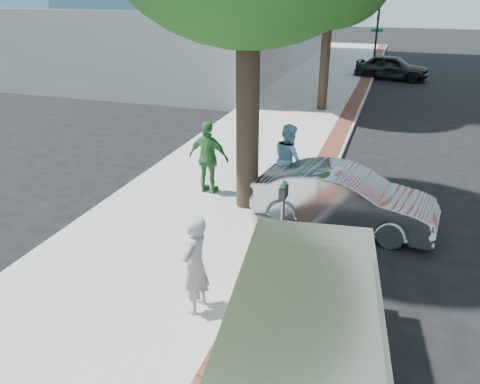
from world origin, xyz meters
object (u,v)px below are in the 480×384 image
at_px(van, 303,347).
at_px(sedan_silver, 344,198).
at_px(person_green, 209,158).
at_px(person_officer, 289,159).
at_px(parking_meter, 283,203).
at_px(bg_car, 392,67).
at_px(person_gray, 195,265).

bearing_deg(van, sedan_silver, 83.85).
xyz_separation_m(person_green, van, (3.53, -5.65, -0.13)).
bearing_deg(person_green, sedan_silver, 177.52).
relative_size(person_officer, sedan_silver, 0.44).
distance_m(parking_meter, bg_car, 21.03).
bearing_deg(bg_car, parking_meter, -175.59).
relative_size(person_green, bg_car, 0.45).
xyz_separation_m(person_gray, sedan_silver, (1.82, 4.01, -0.32)).
bearing_deg(van, parking_meter, 100.24).
distance_m(person_green, sedan_silver, 3.46).
relative_size(bg_car, van, 0.85).
distance_m(sedan_silver, van, 5.22).
bearing_deg(person_green, bg_car, -96.32).
xyz_separation_m(person_officer, sedan_silver, (1.52, -1.07, -0.38)).
relative_size(person_gray, bg_car, 0.41).
distance_m(parking_meter, person_gray, 2.37).
distance_m(person_officer, van, 6.49).
distance_m(person_gray, bg_car, 23.28).
relative_size(parking_meter, bg_car, 0.36).
height_order(person_officer, person_green, person_green).
distance_m(person_officer, person_green, 1.98).
bearing_deg(person_gray, parking_meter, 162.85).
xyz_separation_m(sedan_silver, van, (0.12, -5.21, 0.28)).
relative_size(parking_meter, van, 0.31).
bearing_deg(person_officer, sedan_silver, -157.81).
bearing_deg(person_green, person_officer, -156.55).
xyz_separation_m(parking_meter, person_green, (-2.44, 2.26, -0.14)).
xyz_separation_m(person_officer, bg_car, (1.86, 18.09, -0.34)).
bearing_deg(sedan_silver, person_green, 89.30).
height_order(person_gray, person_green, person_green).
relative_size(person_officer, person_green, 0.97).
bearing_deg(person_gray, person_green, -156.23).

